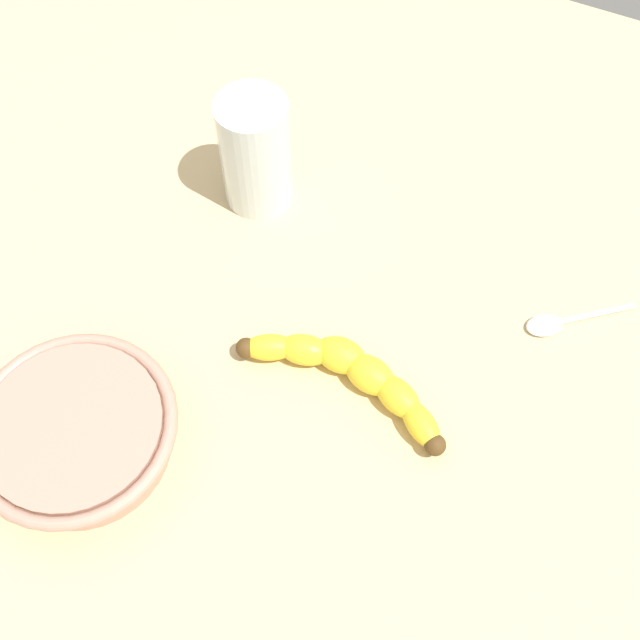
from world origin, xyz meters
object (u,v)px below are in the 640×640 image
object	(u,v)px
banana	(350,374)
smoothie_glass	(256,156)
ceramic_bowl	(78,433)
teaspoon	(551,324)

from	to	relation	value
banana	smoothie_glass	distance (cm)	24.42
banana	ceramic_bowl	distance (cm)	24.12
banana	teaspoon	xyz separation A→B (cm)	(-15.00, -13.82, -1.26)
banana	smoothie_glass	size ratio (longest dim) A/B	1.65
smoothie_glass	ceramic_bowl	bearing A→B (deg)	89.18
banana	smoothie_glass	world-z (taller)	smoothie_glass
banana	ceramic_bowl	xyz separation A→B (cm)	(18.30, 15.66, 1.41)
banana	ceramic_bowl	bearing A→B (deg)	44.55
smoothie_glass	ceramic_bowl	world-z (taller)	smoothie_glass
ceramic_bowl	teaspoon	bearing A→B (deg)	-138.48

